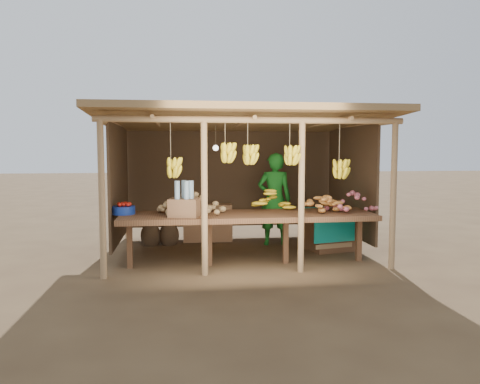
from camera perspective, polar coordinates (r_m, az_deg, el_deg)
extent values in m
plane|color=brown|center=(8.30, 0.00, -7.24)|extent=(60.00, 60.00, 0.00)
cylinder|color=#A57E55|center=(6.66, -16.48, -0.91)|extent=(0.09, 0.09, 2.20)
cylinder|color=#A57E55|center=(7.29, 18.19, -0.46)|extent=(0.09, 0.09, 2.20)
cylinder|color=#A57E55|center=(9.62, -13.68, 0.94)|extent=(0.09, 0.09, 2.20)
cylinder|color=#A57E55|center=(10.07, 10.82, 1.17)|extent=(0.09, 0.09, 2.20)
cylinder|color=#A57E55|center=(6.59, -4.36, -0.79)|extent=(0.09, 0.09, 2.20)
cylinder|color=#A57E55|center=(6.80, 7.49, -0.63)|extent=(0.09, 0.09, 2.20)
cylinder|color=#A57E55|center=(6.64, 1.69, 8.78)|extent=(4.40, 0.09, 0.09)
cylinder|color=#A57E55|center=(9.61, -1.16, 7.64)|extent=(4.40, 0.09, 0.09)
cube|color=#9A7648|center=(8.13, 0.00, 8.74)|extent=(4.70, 3.50, 0.28)
cube|color=#4B3622|center=(9.60, -1.14, 1.73)|extent=(4.20, 0.04, 1.98)
cube|color=#4B3622|center=(8.33, -14.53, 1.05)|extent=(0.04, 2.40, 1.98)
cube|color=#4B3622|center=(8.83, 13.34, 1.30)|extent=(0.04, 2.40, 1.98)
cube|color=brown|center=(7.24, 0.97, -2.95)|extent=(3.90, 1.05, 0.08)
cube|color=brown|center=(7.27, -13.30, -6.25)|extent=(0.08, 0.08, 0.72)
cube|color=brown|center=(7.24, -3.76, -6.16)|extent=(0.08, 0.08, 0.72)
cube|color=brown|center=(7.42, 5.58, -5.91)|extent=(0.08, 0.08, 0.72)
cube|color=brown|center=(7.77, 14.28, -5.54)|extent=(0.08, 0.08, 0.72)
cylinder|color=navy|center=(7.37, -14.01, -2.16)|extent=(0.35, 0.35, 0.12)
cube|color=brown|center=(6.92, -6.80, -1.91)|extent=(0.49, 0.43, 0.27)
imported|color=#186C1D|center=(8.77, 4.23, -0.88)|extent=(0.67, 0.49, 1.73)
cube|color=brown|center=(8.52, 10.72, -4.72)|extent=(0.85, 0.77, 0.67)
cube|color=#0D9384|center=(8.46, 10.76, -2.27)|extent=(0.94, 0.86, 0.07)
cube|color=brown|center=(9.14, -2.39, -4.84)|extent=(0.48, 0.41, 0.36)
cube|color=brown|center=(9.08, -2.40, -2.62)|extent=(0.48, 0.41, 0.36)
cube|color=brown|center=(9.11, -5.49, -4.89)|extent=(0.48, 0.41, 0.36)
ellipsoid|color=#4B3622|center=(8.94, -10.84, -5.00)|extent=(0.38, 0.38, 0.51)
ellipsoid|color=#4B3622|center=(8.92, -8.64, -4.98)|extent=(0.38, 0.38, 0.51)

